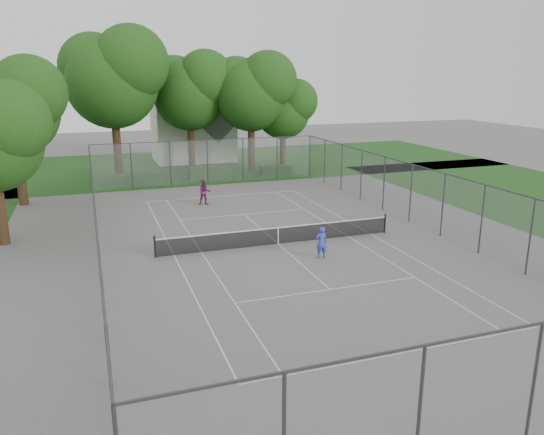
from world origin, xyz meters
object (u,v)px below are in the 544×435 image
object	(u,v)px
girl_player	(321,242)
tennis_net	(278,235)
house	(193,122)
woman_player	(204,192)

from	to	relation	value
girl_player	tennis_net	bearing A→B (deg)	-64.79
house	girl_player	size ratio (longest dim) A/B	6.14
house	girl_player	bearing A→B (deg)	-89.82
house	girl_player	xyz separation A→B (m)	(0.10, -31.62, -3.12)
tennis_net	house	size ratio (longest dim) A/B	1.33
girl_player	woman_player	xyz separation A→B (m)	(-3.09, 12.45, 0.08)
tennis_net	woman_player	world-z (taller)	woman_player
tennis_net	girl_player	size ratio (longest dim) A/B	8.15
girl_player	woman_player	world-z (taller)	woman_player
house	girl_player	distance (m)	31.78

